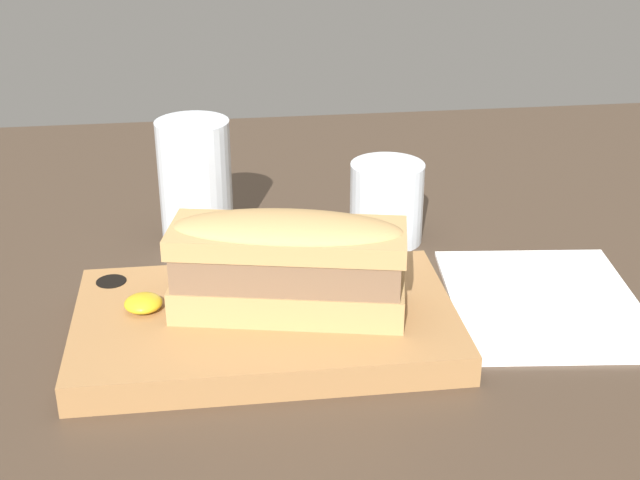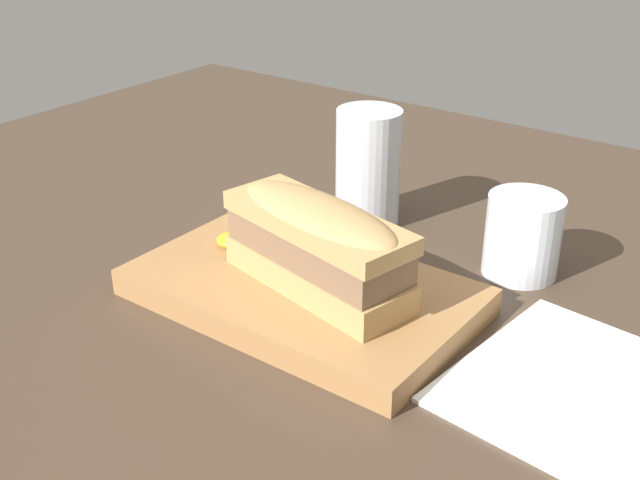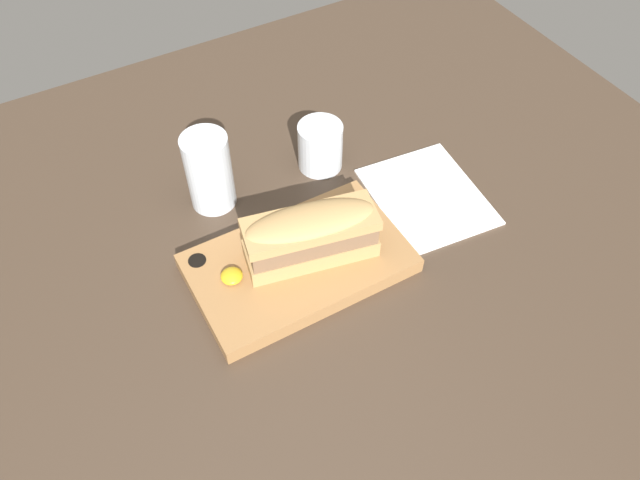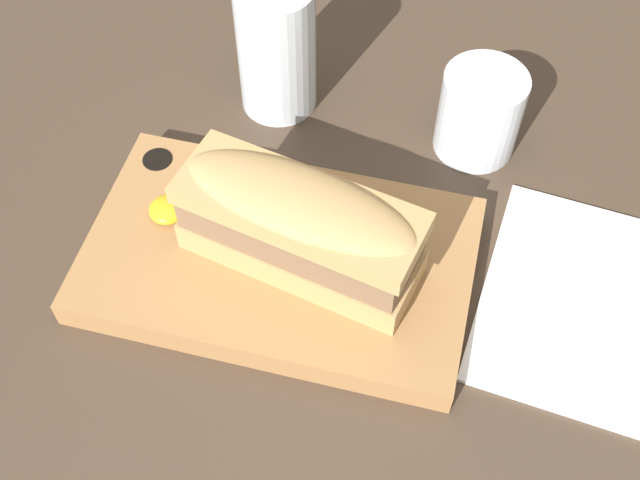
% 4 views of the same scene
% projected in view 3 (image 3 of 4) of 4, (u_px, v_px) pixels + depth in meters
% --- Properties ---
extents(dining_table, '(1.43, 1.12, 0.02)m').
position_uv_depth(dining_table, '(294.00, 244.00, 0.96)').
color(dining_table, '#423326').
rests_on(dining_table, ground).
extents(serving_board, '(0.31, 0.19, 0.03)m').
position_uv_depth(serving_board, '(298.00, 263.00, 0.90)').
color(serving_board, '#9E7042').
rests_on(serving_board, dining_table).
extents(sandwich, '(0.20, 0.10, 0.08)m').
position_uv_depth(sandwich, '(311.00, 233.00, 0.86)').
color(sandwich, tan).
rests_on(sandwich, serving_board).
extents(mustard_dollop, '(0.03, 0.03, 0.01)m').
position_uv_depth(mustard_dollop, '(232.00, 276.00, 0.87)').
color(mustard_dollop, gold).
rests_on(mustard_dollop, serving_board).
extents(water_glass, '(0.07, 0.07, 0.13)m').
position_uv_depth(water_glass, '(210.00, 175.00, 0.96)').
color(water_glass, silver).
rests_on(water_glass, dining_table).
extents(wine_glass, '(0.07, 0.07, 0.08)m').
position_uv_depth(wine_glass, '(320.00, 147.00, 1.02)').
color(wine_glass, silver).
rests_on(wine_glass, dining_table).
extents(napkin, '(0.18, 0.22, 0.00)m').
position_uv_depth(napkin, '(427.00, 196.00, 1.00)').
color(napkin, white).
rests_on(napkin, dining_table).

